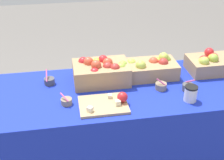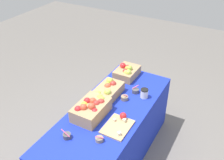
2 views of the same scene
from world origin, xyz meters
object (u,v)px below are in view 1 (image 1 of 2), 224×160
Objects in this scene: sample_bowl_near at (49,81)px; sample_bowl_mid at (66,101)px; apple_crate_left at (209,63)px; coffee_cup at (191,93)px; apple_crate_right at (102,71)px; cutting_board_front at (107,103)px; sample_bowl_far at (161,86)px; sample_bowl_extra at (188,87)px; apple_crate_middle at (152,67)px.

sample_bowl_mid is at bearing -68.49° from sample_bowl_near.
apple_crate_left is 3.11× the size of coffee_cup.
apple_crate_right reaches higher than sample_bowl_near.
cutting_board_front is at bearing -13.44° from sample_bowl_mid.
sample_bowl_extra reaches higher than sample_bowl_far.
sample_bowl_near reaches higher than sample_bowl_mid.
apple_crate_middle reaches higher than sample_bowl_far.
apple_crate_left is 0.51m from sample_bowl_far.
apple_crate_left is 1.27m from sample_bowl_near.
apple_crate_left is 0.88m from apple_crate_right.
sample_bowl_extra is 0.14m from coffee_cup.
sample_bowl_near is 0.83m from sample_bowl_far.
apple_crate_left is 3.23× the size of sample_bowl_near.
apple_crate_middle is 3.65× the size of sample_bowl_near.
apple_crate_right reaches higher than sample_bowl_far.
cutting_board_front is at bearing -171.16° from sample_bowl_extra.
cutting_board_front is 2.95× the size of coffee_cup.
sample_bowl_far is at bearing 130.43° from coffee_cup.
apple_crate_middle is at bearing 127.38° from sample_bowl_extra.
sample_bowl_mid is 0.75× the size of coffee_cup.
sample_bowl_far is 0.20m from sample_bowl_extra.
sample_bowl_far is at bearing 164.80° from sample_bowl_extra.
apple_crate_right is 3.71× the size of coffee_cup.
sample_bowl_extra is (0.61, 0.09, 0.01)m from cutting_board_front.
apple_crate_middle is 0.42m from coffee_cup.
sample_bowl_near is at bearing 179.51° from apple_crate_left.
apple_crate_right is at bearing 155.91° from sample_bowl_far.
sample_bowl_far is 0.96× the size of sample_bowl_extra.
sample_bowl_extra reaches higher than sample_bowl_mid.
coffee_cup is at bearing -129.24° from apple_crate_left.
apple_crate_left reaches higher than sample_bowl_extra.
sample_bowl_mid is (-0.27, 0.06, 0.00)m from cutting_board_front.
apple_crate_right is 0.65m from sample_bowl_extra.
apple_crate_middle is 3.51× the size of coffee_cup.
coffee_cup reaches higher than sample_bowl_extra.
apple_crate_left is 0.49m from coffee_cup.
apple_crate_right is at bearing 158.59° from sample_bowl_extra.
apple_crate_middle is at bearing 0.02° from sample_bowl_near.
apple_crate_left is at bearing 50.76° from coffee_cup.
sample_bowl_near is 0.96× the size of coffee_cup.
cutting_board_front is 0.53m from sample_bowl_near.
sample_bowl_near is 1.03m from sample_bowl_extra.
sample_bowl_near is at bearing 176.10° from apple_crate_right.
coffee_cup reaches higher than sample_bowl_mid.
sample_bowl_extra is at bearing -15.20° from sample_bowl_far.
apple_crate_right is at bearing -178.96° from apple_crate_left.
sample_bowl_mid is at bearing -136.35° from apple_crate_right.
sample_bowl_mid is at bearing -178.02° from sample_bowl_extra.
apple_crate_right is 4.39× the size of sample_bowl_far.
cutting_board_front is at bearing -160.89° from sample_bowl_far.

